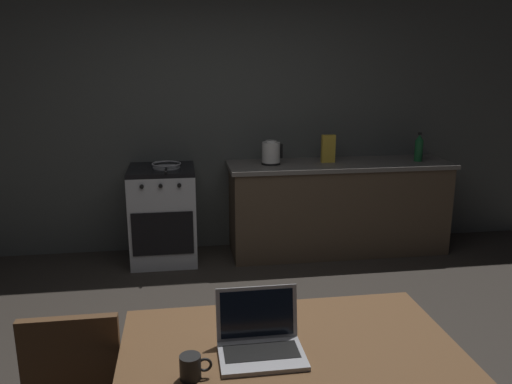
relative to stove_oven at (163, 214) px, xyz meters
The scene contains 11 objects.
ground_plane 2.16m from the stove_oven, 75.90° to the right, with size 12.00×12.00×0.00m, color #2D2823.
back_wall 1.26m from the stove_oven, 23.37° to the left, with size 6.40×0.10×2.69m, color #474A47.
kitchen_counter 1.70m from the stove_oven, ahead, with size 2.16×0.64×0.90m.
stove_oven is the anchor object (origin of this frame).
dining_table 3.02m from the stove_oven, 78.95° to the right, with size 1.31×0.84×0.76m.
laptop 3.01m from the stove_oven, 81.21° to the right, with size 0.32×0.26×0.23m.
electric_kettle 1.17m from the stove_oven, ahead, with size 0.20×0.18×0.23m.
bottle 2.54m from the stove_oven, ahead, with size 0.08×0.08×0.28m.
frying_pan 0.48m from the stove_oven, 27.47° to the right, with size 0.27×0.44×0.05m.
coffee_mug 3.10m from the stove_oven, 86.43° to the right, with size 0.11×0.08×0.09m.
cereal_box 1.69m from the stove_oven, ahead, with size 0.13×0.05×0.27m.
Camera 1 is at (-0.33, -2.61, 1.83)m, focal length 35.77 mm.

